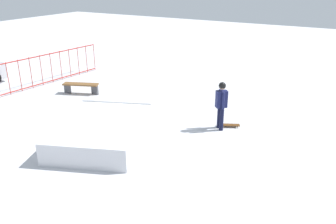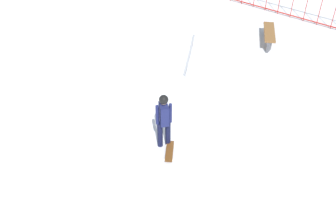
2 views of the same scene
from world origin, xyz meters
The scene contains 5 objects.
ground_plane centered at (0.00, 0.00, 0.00)m, with size 60.00×60.00×0.00m, color silver.
skate_ramp centered at (-0.34, -0.03, 0.32)m, with size 5.98×4.40×0.74m.
skater centered at (2.09, -3.17, 1.01)m, with size 0.42×0.43×1.73m.
skateboard centered at (2.39, -3.38, 0.08)m, with size 0.54×0.81×0.09m.
park_bench centered at (2.56, 3.81, 0.36)m, with size 0.97×1.63×0.48m.
Camera 1 is at (-8.66, -7.23, 5.15)m, focal length 37.41 mm.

